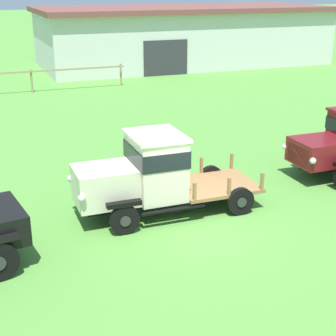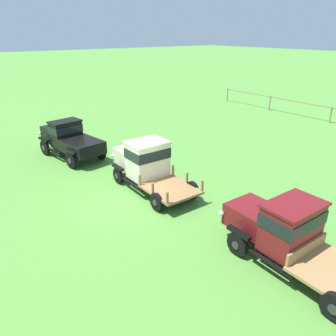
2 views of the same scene
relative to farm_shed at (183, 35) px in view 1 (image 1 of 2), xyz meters
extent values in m
plane|color=#518E38|center=(-10.99, -26.67, -2.20)|extent=(240.00, 240.00, 0.00)
cube|color=silver|center=(0.00, 0.00, -0.20)|extent=(21.68, 9.20, 4.01)
cube|color=brown|center=(0.00, 0.00, 1.99)|extent=(22.28, 10.00, 0.36)
cube|color=#2D2D33|center=(-3.25, -4.64, -1.00)|extent=(3.20, 0.08, 2.40)
cylinder|color=#997F60|center=(-7.22, -7.11, -1.52)|extent=(0.12, 0.12, 1.36)
cylinder|color=#997F60|center=(-12.69, -7.28, -1.52)|extent=(0.12, 0.12, 1.36)
cylinder|color=black|center=(-12.93, -26.59, -1.81)|extent=(0.79, 0.17, 0.79)
cylinder|color=#2D2D2D|center=(-12.93, -26.68, -1.81)|extent=(0.28, 0.03, 0.28)
cylinder|color=black|center=(-12.90, -24.66, -1.81)|extent=(0.79, 0.17, 0.79)
cylinder|color=#2D2D2D|center=(-12.90, -24.57, -1.81)|extent=(0.28, 0.03, 0.28)
cylinder|color=black|center=(-9.61, -26.63, -1.81)|extent=(0.79, 0.17, 0.79)
cylinder|color=#2D2D2D|center=(-9.61, -26.73, -1.81)|extent=(0.28, 0.03, 0.28)
cylinder|color=black|center=(-9.58, -24.70, -1.81)|extent=(0.79, 0.17, 0.79)
cylinder|color=#2D2D2D|center=(-9.58, -24.61, -1.81)|extent=(0.28, 0.03, 0.28)
cube|color=black|center=(-11.38, -25.64, -1.73)|extent=(4.76, 1.12, 0.12)
cube|color=beige|center=(-13.16, -25.62, -1.18)|extent=(1.62, 1.37, 0.98)
cube|color=silver|center=(-13.93, -25.61, -1.23)|extent=(0.07, 1.06, 0.74)
sphere|color=silver|center=(-13.95, -26.33, -1.16)|extent=(0.20, 0.20, 0.20)
sphere|color=silver|center=(-13.93, -24.89, -1.16)|extent=(0.20, 0.20, 0.20)
cube|color=black|center=(-12.93, -26.59, -1.37)|extent=(0.91, 0.21, 0.12)
cube|color=black|center=(-12.90, -24.66, -1.37)|extent=(0.91, 0.21, 0.12)
cube|color=beige|center=(-11.72, -25.64, -0.84)|extent=(1.31, 1.71, 1.67)
cube|color=black|center=(-11.72, -25.64, -0.46)|extent=(1.36, 1.75, 0.47)
cube|color=beige|center=(-11.72, -25.64, 0.04)|extent=(1.44, 1.79, 0.08)
cube|color=black|center=(-11.60, -26.58, -1.75)|extent=(1.80, 0.16, 0.05)
cube|color=black|center=(-11.57, -24.70, -1.75)|extent=(1.80, 0.16, 0.05)
cube|color=olive|center=(-9.94, -25.66, -1.62)|extent=(2.30, 1.96, 0.10)
cube|color=olive|center=(-10.97, -26.56, -1.33)|extent=(0.08, 0.08, 0.49)
cube|color=olive|center=(-10.95, -24.73, -1.33)|extent=(0.08, 0.08, 0.49)
cube|color=olive|center=(-9.95, -26.58, -1.33)|extent=(0.08, 0.08, 0.49)
cube|color=olive|center=(-9.92, -24.75, -1.33)|extent=(0.08, 0.08, 0.49)
cube|color=olive|center=(-8.92, -26.59, -1.33)|extent=(0.08, 0.08, 0.49)
cube|color=olive|center=(-8.90, -24.76, -1.33)|extent=(0.08, 0.08, 0.49)
cylinder|color=black|center=(-5.60, -24.08, -1.80)|extent=(0.81, 0.21, 0.80)
cylinder|color=#2D2D2D|center=(-5.59, -23.97, -1.80)|extent=(0.28, 0.03, 0.28)
cube|color=maroon|center=(-5.87, -25.11, -1.26)|extent=(1.71, 1.47, 0.81)
cube|color=silver|center=(-6.68, -25.10, -1.30)|extent=(0.08, 1.14, 0.61)
sphere|color=silver|center=(-6.70, -25.87, -1.24)|extent=(0.20, 0.20, 0.20)
sphere|color=silver|center=(-6.68, -24.32, -1.24)|extent=(0.20, 0.20, 0.20)
cube|color=black|center=(-5.60, -24.08, -1.35)|extent=(0.93, 0.21, 0.12)
camera|label=1|loc=(-16.25, -38.02, 3.88)|focal=55.00mm
camera|label=2|loc=(0.17, -33.40, 4.72)|focal=35.00mm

